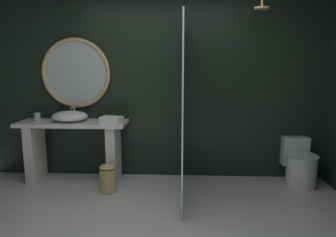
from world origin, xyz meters
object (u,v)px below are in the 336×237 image
(round_wall_mirror, at_px, (76,73))
(waste_bin, at_px, (108,178))
(toilet, at_px, (299,164))
(folded_hand_towel, at_px, (112,120))
(tissue_box, at_px, (110,119))
(tumbler_cup, at_px, (37,117))
(vessel_sink, at_px, (70,116))
(rain_shower_head, at_px, (262,6))

(round_wall_mirror, height_order, waste_bin, round_wall_mirror)
(waste_bin, bearing_deg, toilet, 8.58)
(folded_hand_towel, bearing_deg, round_wall_mirror, 146.77)
(toilet, height_order, folded_hand_towel, folded_hand_towel)
(tissue_box, relative_size, waste_bin, 0.47)
(round_wall_mirror, height_order, folded_hand_towel, round_wall_mirror)
(tumbler_cup, xyz_separation_m, tissue_box, (1.01, -0.07, -0.01))
(round_wall_mirror, distance_m, folded_hand_towel, 0.89)
(tumbler_cup, relative_size, folded_hand_towel, 0.41)
(waste_bin, relative_size, folded_hand_towel, 1.36)
(toilet, bearing_deg, round_wall_mirror, 175.77)
(tumbler_cup, relative_size, toilet, 0.18)
(tumbler_cup, height_order, tissue_box, tumbler_cup)
(vessel_sink, xyz_separation_m, tissue_box, (0.54, -0.02, -0.03))
(tissue_box, bearing_deg, waste_bin, -84.14)
(vessel_sink, relative_size, round_wall_mirror, 0.49)
(vessel_sink, relative_size, folded_hand_towel, 1.80)
(tumbler_cup, bearing_deg, vessel_sink, -5.59)
(tissue_box, distance_m, round_wall_mirror, 0.82)
(vessel_sink, height_order, folded_hand_towel, vessel_sink)
(tissue_box, bearing_deg, tumbler_cup, 176.04)
(vessel_sink, height_order, tumbler_cup, vessel_sink)
(rain_shower_head, xyz_separation_m, toilet, (0.65, 0.21, -1.99))
(vessel_sink, bearing_deg, tissue_box, -2.55)
(rain_shower_head, distance_m, folded_hand_towel, 2.29)
(tumbler_cup, relative_size, waste_bin, 0.30)
(vessel_sink, xyz_separation_m, folded_hand_towel, (0.60, -0.14, -0.02))
(round_wall_mirror, distance_m, waste_bin, 1.52)
(rain_shower_head, bearing_deg, folded_hand_towel, 177.87)
(round_wall_mirror, bearing_deg, vessel_sink, -98.12)
(round_wall_mirror, height_order, rain_shower_head, rain_shower_head)
(round_wall_mirror, bearing_deg, folded_hand_towel, -33.23)
(rain_shower_head, height_order, folded_hand_towel, rain_shower_head)
(rain_shower_head, bearing_deg, vessel_sink, 175.09)
(folded_hand_towel, bearing_deg, waste_bin, -93.96)
(tissue_box, distance_m, toilet, 2.59)
(round_wall_mirror, xyz_separation_m, toilet, (3.03, -0.22, -1.19))
(tumbler_cup, bearing_deg, toilet, -0.67)
(vessel_sink, relative_size, toilet, 0.78)
(round_wall_mirror, relative_size, waste_bin, 2.68)
(round_wall_mirror, relative_size, rain_shower_head, 3.48)
(rain_shower_head, bearing_deg, waste_bin, -174.93)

